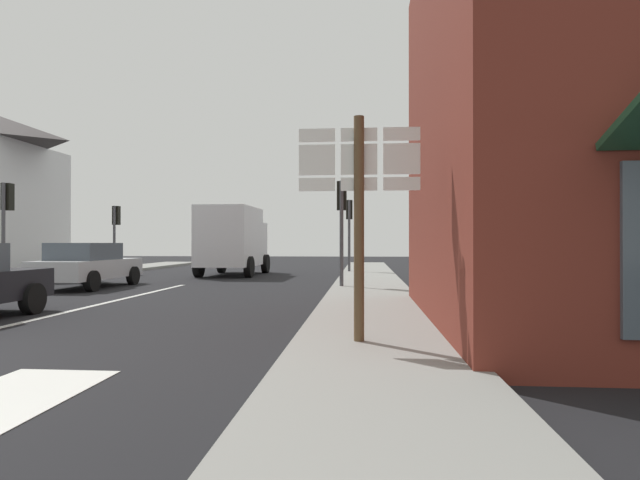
% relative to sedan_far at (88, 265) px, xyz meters
% --- Properties ---
extents(ground_plane, '(80.00, 80.00, 0.00)m').
position_rel_sedan_far_xyz_m(ground_plane, '(2.73, -0.67, -0.76)').
color(ground_plane, black).
extents(sidewalk_right, '(2.34, 44.00, 0.14)m').
position_rel_sedan_far_xyz_m(sidewalk_right, '(9.18, -2.67, -0.69)').
color(sidewalk_right, gray).
rests_on(sidewalk_right, ground).
extents(lane_centre_stripe, '(0.16, 12.00, 0.01)m').
position_rel_sedan_far_xyz_m(lane_centre_stripe, '(2.73, -4.67, -0.75)').
color(lane_centre_stripe, silver).
rests_on(lane_centre_stripe, ground).
extents(lane_turn_arrow, '(1.20, 2.20, 0.01)m').
position_rel_sedan_far_xyz_m(lane_turn_arrow, '(5.64, -11.67, -0.75)').
color(lane_turn_arrow, silver).
rests_on(lane_turn_arrow, ground).
extents(sedan_far, '(2.02, 4.23, 1.47)m').
position_rel_sedan_far_xyz_m(sedan_far, '(0.00, 0.00, 0.00)').
color(sedan_far, '#B7BABF').
rests_on(sedan_far, ground).
extents(delivery_truck, '(2.55, 5.03, 3.05)m').
position_rel_sedan_far_xyz_m(delivery_truck, '(3.08, 6.88, 0.89)').
color(delivery_truck, silver).
rests_on(delivery_truck, ground).
extents(route_sign_post, '(1.66, 0.14, 3.20)m').
position_rel_sedan_far_xyz_m(route_sign_post, '(8.94, -9.18, 1.24)').
color(route_sign_post, brown).
rests_on(route_sign_post, ground).
extents(traffic_light_far_right, '(0.30, 0.49, 3.49)m').
position_rel_sedan_far_xyz_m(traffic_light_far_right, '(8.31, 8.29, 1.82)').
color(traffic_light_far_right, '#47474C').
rests_on(traffic_light_far_right, ground).
extents(traffic_light_near_right, '(0.30, 0.49, 3.40)m').
position_rel_sedan_far_xyz_m(traffic_light_near_right, '(8.31, -0.07, 1.75)').
color(traffic_light_near_right, '#47474C').
rests_on(traffic_light_near_right, ground).
extents(traffic_light_near_left, '(0.30, 0.49, 3.46)m').
position_rel_sedan_far_xyz_m(traffic_light_near_left, '(-2.86, 0.06, 1.80)').
color(traffic_light_near_left, '#47474C').
rests_on(traffic_light_near_left, ground).
extents(traffic_light_far_left, '(0.30, 0.49, 3.24)m').
position_rel_sedan_far_xyz_m(traffic_light_far_left, '(-2.86, 7.71, 1.64)').
color(traffic_light_far_left, '#47474C').
rests_on(traffic_light_far_left, ground).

